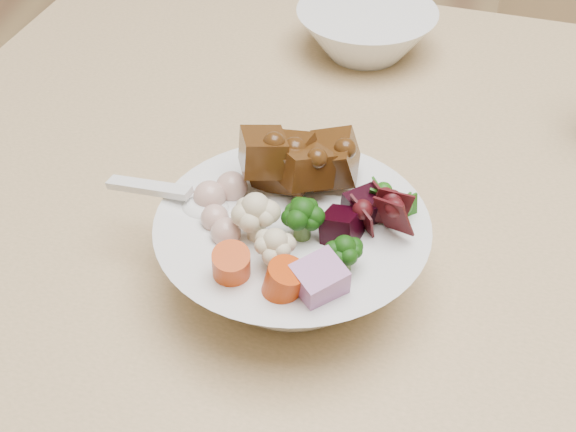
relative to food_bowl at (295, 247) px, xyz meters
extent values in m
cylinder|color=tan|center=(-0.29, 0.49, -0.39)|extent=(0.05, 0.05, 0.64)
cube|color=tan|center=(0.32, 0.63, -0.31)|extent=(0.48, 0.48, 0.04)
cylinder|color=tan|center=(0.12, 0.55, -0.52)|extent=(0.03, 0.03, 0.37)
cylinder|color=tan|center=(0.25, 0.83, -0.52)|extent=(0.03, 0.03, 0.37)
sphere|color=black|center=(0.01, -0.02, 0.04)|extent=(0.03, 0.03, 0.03)
sphere|color=beige|center=(-0.03, -0.02, 0.04)|extent=(0.04, 0.04, 0.04)
cube|color=black|center=(0.05, 0.01, 0.03)|extent=(0.04, 0.04, 0.02)
cube|color=#9E5F98|center=(0.03, -0.07, 0.03)|extent=(0.04, 0.05, 0.04)
cylinder|color=#C53505|center=(-0.04, -0.06, 0.03)|extent=(0.03, 0.03, 0.03)
sphere|color=tan|center=(-0.06, -0.01, 0.03)|extent=(0.02, 0.02, 0.02)
ellipsoid|color=white|center=(-0.07, 0.01, 0.02)|extent=(0.05, 0.04, 0.01)
cube|color=white|center=(-0.12, 0.02, 0.03)|extent=(0.08, 0.03, 0.02)
camera|label=1|loc=(0.06, -0.45, 0.43)|focal=50.00mm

